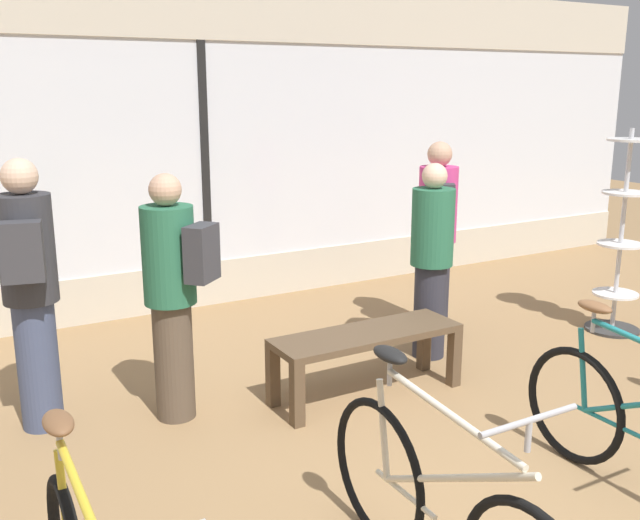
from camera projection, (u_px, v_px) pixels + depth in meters
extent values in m
plane|color=#99754C|center=(477.00, 492.00, 3.93)|extent=(24.00, 24.00, 0.00)
cube|color=beige|center=(209.00, 283.00, 7.27)|extent=(12.00, 0.08, 0.45)
cube|color=white|center=(204.00, 155.00, 6.96)|extent=(12.00, 0.04, 2.15)
cube|color=beige|center=(198.00, 6.00, 6.63)|extent=(12.00, 0.08, 0.60)
cube|color=black|center=(205.00, 155.00, 6.93)|extent=(0.08, 0.02, 2.15)
cylinder|color=gold|center=(65.00, 510.00, 2.76)|extent=(0.03, 0.11, 0.49)
cylinder|color=gold|center=(88.00, 513.00, 2.28)|extent=(0.03, 0.92, 0.10)
cylinder|color=#B2B2B7|center=(60.00, 442.00, 2.66)|extent=(0.02, 0.02, 0.14)
ellipsoid|color=brown|center=(58.00, 423.00, 2.64)|extent=(0.11, 0.22, 0.06)
torus|color=black|center=(378.00, 471.00, 3.45)|extent=(0.04, 0.72, 0.72)
cylinder|color=beige|center=(451.00, 478.00, 2.95)|extent=(0.03, 0.92, 0.51)
cylinder|color=beige|center=(383.00, 429.00, 3.36)|extent=(0.03, 0.11, 0.49)
cylinder|color=beige|center=(450.00, 414.00, 2.91)|extent=(0.03, 0.85, 0.10)
cylinder|color=beige|center=(405.00, 493.00, 3.27)|extent=(0.03, 0.44, 0.03)
cylinder|color=#B2B2B7|center=(390.00, 371.00, 3.25)|extent=(0.02, 0.02, 0.14)
ellipsoid|color=black|center=(390.00, 355.00, 3.24)|extent=(0.11, 0.22, 0.06)
cylinder|color=#B2B2B7|center=(528.00, 436.00, 2.53)|extent=(0.02, 0.02, 0.12)
cylinder|color=#ADADB2|center=(530.00, 420.00, 2.51)|extent=(0.46, 0.02, 0.02)
torus|color=black|center=(574.00, 405.00, 4.19)|extent=(0.05, 0.70, 0.70)
cylinder|color=#1E7A7F|center=(583.00, 369.00, 4.10)|extent=(0.03, 0.11, 0.49)
cylinder|color=#1E7A7F|center=(606.00, 421.00, 4.00)|extent=(0.03, 0.46, 0.03)
cylinder|color=#B2B2B7|center=(593.00, 320.00, 4.00)|extent=(0.02, 0.02, 0.14)
ellipsoid|color=brown|center=(595.00, 307.00, 3.98)|extent=(0.11, 0.22, 0.06)
cylinder|color=#333333|center=(612.00, 329.00, 6.53)|extent=(0.48, 0.48, 0.03)
cylinder|color=silver|center=(622.00, 233.00, 6.31)|extent=(0.04, 0.04, 1.83)
cylinder|color=white|center=(615.00, 294.00, 6.45)|extent=(0.40, 0.40, 0.02)
cylinder|color=white|center=(620.00, 244.00, 6.34)|extent=(0.40, 0.40, 0.02)
cylinder|color=white|center=(626.00, 193.00, 6.23)|extent=(0.40, 0.40, 0.02)
cylinder|color=white|center=(631.00, 140.00, 6.12)|extent=(0.40, 0.40, 0.02)
cube|color=brown|center=(367.00, 335.00, 5.06)|extent=(1.40, 0.44, 0.05)
cube|color=brown|center=(297.00, 395.00, 4.65)|extent=(0.08, 0.08, 0.43)
cube|color=brown|center=(454.00, 358.00, 5.28)|extent=(0.08, 0.08, 0.43)
cube|color=brown|center=(273.00, 376.00, 4.95)|extent=(0.08, 0.08, 0.43)
cube|color=brown|center=(424.00, 343.00, 5.59)|extent=(0.08, 0.08, 0.43)
cylinder|color=brown|center=(174.00, 360.00, 4.74)|extent=(0.37, 0.37, 0.80)
cylinder|color=#286647|center=(168.00, 255.00, 4.57)|extent=(0.48, 0.48, 0.64)
sphere|color=tan|center=(165.00, 190.00, 4.47)|extent=(0.21, 0.21, 0.21)
cube|color=#38383D|center=(202.00, 253.00, 4.48)|extent=(0.27, 0.26, 0.36)
cylinder|color=#2D2D38|center=(435.00, 286.00, 6.43)|extent=(0.36, 0.36, 0.84)
cylinder|color=#D13D84|center=(438.00, 204.00, 6.25)|extent=(0.47, 0.47, 0.66)
sphere|color=tan|center=(440.00, 154.00, 6.14)|extent=(0.22, 0.22, 0.22)
cube|color=#38383D|center=(440.00, 205.00, 6.01)|extent=(0.28, 0.25, 0.36)
cylinder|color=#2D2D38|center=(429.00, 311.00, 5.83)|extent=(0.33, 0.33, 0.78)
cylinder|color=#286647|center=(433.00, 227.00, 5.66)|extent=(0.43, 0.43, 0.62)
sphere|color=beige|center=(435.00, 176.00, 5.56)|extent=(0.20, 0.20, 0.20)
cylinder|color=#424C6B|center=(38.00, 365.00, 4.60)|extent=(0.31, 0.31, 0.86)
cylinder|color=#333338|center=(27.00, 249.00, 4.41)|extent=(0.41, 0.41, 0.68)
sphere|color=beige|center=(19.00, 176.00, 4.31)|extent=(0.22, 0.22, 0.22)
cube|color=#38383D|center=(22.00, 252.00, 4.18)|extent=(0.27, 0.19, 0.36)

